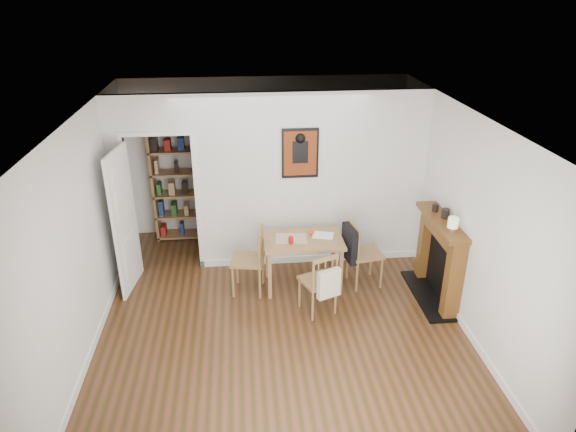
{
  "coord_description": "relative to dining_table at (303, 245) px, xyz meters",
  "views": [
    {
      "loc": [
        -0.44,
        -5.48,
        3.97
      ],
      "look_at": [
        0.16,
        0.6,
        1.14
      ],
      "focal_mm": 32.0,
      "sensor_mm": 36.0,
      "label": 1
    }
  ],
  "objects": [
    {
      "name": "ground",
      "position": [
        -0.38,
        -0.69,
        -0.65
      ],
      "size": [
        5.2,
        5.2,
        0.0
      ],
      "primitive_type": "plane",
      "color": "#58311C",
      "rests_on": "ground"
    },
    {
      "name": "chair_front",
      "position": [
        0.12,
        -0.63,
        -0.2
      ],
      "size": [
        0.58,
        0.6,
        0.88
      ],
      "color": "olive",
      "rests_on": "ground"
    },
    {
      "name": "mantel_lamp",
      "position": [
        1.71,
        -0.82,
        0.64
      ],
      "size": [
        0.13,
        0.13,
        0.2
      ],
      "color": "silver",
      "rests_on": "fireplace"
    },
    {
      "name": "room_shell",
      "position": [
        -0.28,
        0.65,
        0.65
      ],
      "size": [
        5.2,
        5.2,
        5.2
      ],
      "color": "silver",
      "rests_on": "ground"
    },
    {
      "name": "ceramic_jar_b",
      "position": [
        1.74,
        -0.18,
        0.56
      ],
      "size": [
        0.09,
        0.09,
        0.11
      ],
      "primitive_type": "cylinder",
      "color": "black",
      "rests_on": "fireplace"
    },
    {
      "name": "chair_right",
      "position": [
        0.85,
        -0.03,
        -0.16
      ],
      "size": [
        0.6,
        0.54,
        0.95
      ],
      "color": "olive",
      "rests_on": "ground"
    },
    {
      "name": "orange_fruit",
      "position": [
        0.13,
        0.12,
        0.13
      ],
      "size": [
        0.08,
        0.08,
        0.08
      ],
      "primitive_type": "sphere",
      "color": "#F0490C",
      "rests_on": "dining_table"
    },
    {
      "name": "chair_left",
      "position": [
        -0.77,
        -0.06,
        -0.17
      ],
      "size": [
        0.55,
        0.55,
        0.95
      ],
      "color": "olive",
      "rests_on": "ground"
    },
    {
      "name": "fireplace",
      "position": [
        1.78,
        -0.44,
        -0.03
      ],
      "size": [
        0.45,
        1.25,
        1.16
      ],
      "color": "brown",
      "rests_on": "ground"
    },
    {
      "name": "ceramic_jar_a",
      "position": [
        1.79,
        -0.4,
        0.57
      ],
      "size": [
        0.1,
        0.1,
        0.13
      ],
      "primitive_type": "cylinder",
      "color": "black",
      "rests_on": "fireplace"
    },
    {
      "name": "dining_table",
      "position": [
        0.0,
        0.0,
        0.0
      ],
      "size": [
        1.08,
        0.69,
        0.74
      ],
      "color": "#9C7948",
      "rests_on": "ground"
    },
    {
      "name": "red_glass",
      "position": [
        -0.18,
        -0.11,
        0.13
      ],
      "size": [
        0.07,
        0.07,
        0.09
      ],
      "primitive_type": "cylinder",
      "color": "maroon",
      "rests_on": "dining_table"
    },
    {
      "name": "notebook",
      "position": [
        0.29,
        0.07,
        0.1
      ],
      "size": [
        0.33,
        0.27,
        0.01
      ],
      "primitive_type": "cube",
      "rotation": [
        0.0,
        0.0,
        -0.27
      ],
      "color": "white",
      "rests_on": "dining_table"
    },
    {
      "name": "placemat",
      "position": [
        -0.16,
        0.02,
        0.09
      ],
      "size": [
        0.45,
        0.35,
        0.0
      ],
      "primitive_type": "cube",
      "rotation": [
        0.0,
        0.0,
        -0.09
      ],
      "color": "beige",
      "rests_on": "dining_table"
    },
    {
      "name": "bookshelf",
      "position": [
        -1.83,
        1.71,
        0.31
      ],
      "size": [
        0.82,
        0.33,
        1.94
      ],
      "color": "#9C7948",
      "rests_on": "ground"
    }
  ]
}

